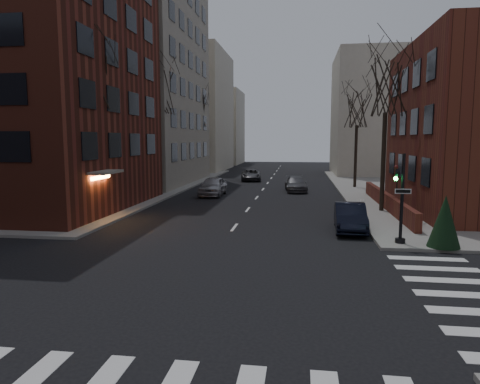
{
  "coord_description": "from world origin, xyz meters",
  "views": [
    {
      "loc": [
        3.5,
        -10.58,
        4.78
      ],
      "look_at": [
        0.37,
        11.61,
        2.0
      ],
      "focal_mm": 32.0,
      "sensor_mm": 36.0,
      "label": 1
    }
  ],
  "objects_px": {
    "streetlamp_near": "(151,146)",
    "car_lane_gray": "(296,184)",
    "tree_left_b": "(159,91)",
    "tree_right_b": "(357,109)",
    "car_lane_far": "(251,175)",
    "streetlamp_far": "(206,143)",
    "tree_left_a": "(93,77)",
    "traffic_signal": "(400,204)",
    "tree_left_c": "(197,112)",
    "parked_sedan": "(350,217)",
    "sandwich_board": "(362,207)",
    "car_lane_silver": "(213,186)",
    "evergreen_shrub": "(445,221)",
    "tree_right_a": "(386,87)"
  },
  "relations": [
    {
      "from": "streetlamp_near",
      "to": "car_lane_gray",
      "type": "distance_m",
      "value": 13.67
    },
    {
      "from": "streetlamp_near",
      "to": "tree_left_b",
      "type": "bearing_deg",
      "value": 98.53
    },
    {
      "from": "tree_right_b",
      "to": "car_lane_far",
      "type": "xyz_separation_m",
      "value": [
        -10.93,
        6.44,
        -6.93
      ]
    },
    {
      "from": "streetlamp_far",
      "to": "car_lane_gray",
      "type": "distance_m",
      "value": 17.78
    },
    {
      "from": "tree_left_a",
      "to": "car_lane_gray",
      "type": "height_order",
      "value": "tree_left_a"
    },
    {
      "from": "traffic_signal",
      "to": "tree_left_c",
      "type": "distance_m",
      "value": 35.76
    },
    {
      "from": "tree_right_b",
      "to": "car_lane_gray",
      "type": "relative_size",
      "value": 2.0
    },
    {
      "from": "traffic_signal",
      "to": "parked_sedan",
      "type": "height_order",
      "value": "traffic_signal"
    },
    {
      "from": "tree_left_b",
      "to": "tree_right_b",
      "type": "distance_m",
      "value": 18.64
    },
    {
      "from": "sandwich_board",
      "to": "traffic_signal",
      "type": "bearing_deg",
      "value": -76.69
    },
    {
      "from": "tree_left_a",
      "to": "parked_sedan",
      "type": "xyz_separation_m",
      "value": [
        14.93,
        -1.98,
        -7.75
      ]
    },
    {
      "from": "tree_left_c",
      "to": "car_lane_silver",
      "type": "relative_size",
      "value": 2.06
    },
    {
      "from": "streetlamp_far",
      "to": "car_lane_far",
      "type": "bearing_deg",
      "value": -30.42
    },
    {
      "from": "traffic_signal",
      "to": "tree_left_b",
      "type": "distance_m",
      "value": 24.87
    },
    {
      "from": "streetlamp_near",
      "to": "car_lane_far",
      "type": "height_order",
      "value": "streetlamp_near"
    },
    {
      "from": "car_lane_silver",
      "to": "car_lane_gray",
      "type": "xyz_separation_m",
      "value": [
        6.96,
        3.88,
        -0.14
      ]
    },
    {
      "from": "parked_sedan",
      "to": "tree_right_b",
      "type": "bearing_deg",
      "value": 84.64
    },
    {
      "from": "tree_right_b",
      "to": "sandwich_board",
      "type": "height_order",
      "value": "tree_right_b"
    },
    {
      "from": "tree_left_c",
      "to": "parked_sedan",
      "type": "height_order",
      "value": "tree_left_c"
    },
    {
      "from": "streetlamp_near",
      "to": "car_lane_silver",
      "type": "xyz_separation_m",
      "value": [
        4.37,
        2.89,
        -3.44
      ]
    },
    {
      "from": "tree_left_b",
      "to": "evergreen_shrub",
      "type": "relative_size",
      "value": 4.78
    },
    {
      "from": "streetlamp_near",
      "to": "car_lane_silver",
      "type": "height_order",
      "value": "streetlamp_near"
    },
    {
      "from": "sandwich_board",
      "to": "car_lane_gray",
      "type": "bearing_deg",
      "value": 116.33
    },
    {
      "from": "streetlamp_near",
      "to": "car_lane_far",
      "type": "bearing_deg",
      "value": 69.74
    },
    {
      "from": "tree_left_a",
      "to": "tree_left_b",
      "type": "distance_m",
      "value": 12.01
    },
    {
      "from": "tree_left_c",
      "to": "sandwich_board",
      "type": "xyz_separation_m",
      "value": [
        16.1,
        -23.94,
        -7.41
      ]
    },
    {
      "from": "tree_left_a",
      "to": "streetlamp_near",
      "type": "distance_m",
      "value": 9.07
    },
    {
      "from": "tree_left_c",
      "to": "tree_right_a",
      "type": "bearing_deg",
      "value": -51.34
    },
    {
      "from": "streetlamp_far",
      "to": "car_lane_gray",
      "type": "bearing_deg",
      "value": -49.42
    },
    {
      "from": "tree_left_a",
      "to": "streetlamp_near",
      "type": "xyz_separation_m",
      "value": [
        0.6,
        8.0,
        -4.23
      ]
    },
    {
      "from": "traffic_signal",
      "to": "tree_left_b",
      "type": "height_order",
      "value": "tree_left_b"
    },
    {
      "from": "tree_right_b",
      "to": "sandwich_board",
      "type": "xyz_separation_m",
      "value": [
        -1.5,
        -15.94,
        -6.96
      ]
    },
    {
      "from": "car_lane_gray",
      "to": "tree_right_b",
      "type": "bearing_deg",
      "value": 24.73
    },
    {
      "from": "streetlamp_far",
      "to": "parked_sedan",
      "type": "distance_m",
      "value": 33.41
    },
    {
      "from": "tree_left_a",
      "to": "streetlamp_far",
      "type": "distance_m",
      "value": 28.32
    },
    {
      "from": "tree_left_a",
      "to": "car_lane_far",
      "type": "height_order",
      "value": "tree_left_a"
    },
    {
      "from": "traffic_signal",
      "to": "tree_right_a",
      "type": "xyz_separation_m",
      "value": [
        0.86,
        9.01,
        6.12
      ]
    },
    {
      "from": "tree_left_b",
      "to": "evergreen_shrub",
      "type": "height_order",
      "value": "tree_left_b"
    },
    {
      "from": "tree_left_c",
      "to": "car_lane_far",
      "type": "relative_size",
      "value": 2.05
    },
    {
      "from": "tree_left_b",
      "to": "evergreen_shrub",
      "type": "distance_m",
      "value": 26.57
    },
    {
      "from": "car_lane_silver",
      "to": "car_lane_far",
      "type": "relative_size",
      "value": 0.99
    },
    {
      "from": "tree_left_a",
      "to": "streetlamp_near",
      "type": "bearing_deg",
      "value": 85.71
    },
    {
      "from": "tree_left_c",
      "to": "sandwich_board",
      "type": "distance_m",
      "value": 29.78
    },
    {
      "from": "tree_left_b",
      "to": "tree_right_b",
      "type": "xyz_separation_m",
      "value": [
        17.6,
        6.0,
        -1.33
      ]
    },
    {
      "from": "parked_sedan",
      "to": "car_lane_far",
      "type": "height_order",
      "value": "parked_sedan"
    },
    {
      "from": "tree_left_a",
      "to": "parked_sedan",
      "type": "bearing_deg",
      "value": -7.56
    },
    {
      "from": "traffic_signal",
      "to": "sandwich_board",
      "type": "height_order",
      "value": "traffic_signal"
    },
    {
      "from": "tree_left_a",
      "to": "parked_sedan",
      "type": "relative_size",
      "value": 2.34
    },
    {
      "from": "car_lane_silver",
      "to": "evergreen_shrub",
      "type": "distance_m",
      "value": 21.25
    },
    {
      "from": "tree_right_a",
      "to": "parked_sedan",
      "type": "distance_m",
      "value": 9.81
    }
  ]
}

